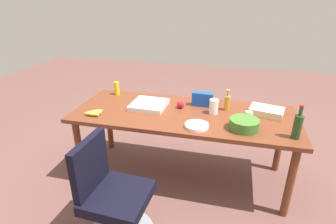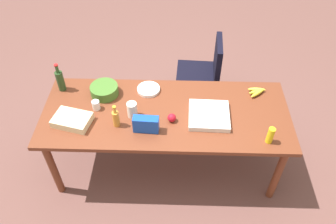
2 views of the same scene
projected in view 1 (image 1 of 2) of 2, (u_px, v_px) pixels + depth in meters
ground_plane at (182, 174)px, 3.09m from camera, size 10.00×10.00×0.00m
conference_table at (183, 119)px, 2.80m from camera, size 2.26×0.90×0.78m
office_chair at (113, 203)px, 2.18m from camera, size 0.56×0.56×0.91m
wine_bottle at (298, 126)px, 2.24m from camera, size 0.09×0.09×0.30m
apple_red at (180, 105)px, 2.86m from camera, size 0.09×0.09×0.08m
pizza_box at (149, 105)px, 2.89m from camera, size 0.37×0.37×0.05m
banana_bunch at (93, 113)px, 2.70m from camera, size 0.17×0.14×0.04m
mayo_jar at (214, 107)px, 2.72m from camera, size 0.09×0.09×0.15m
salad_bowl at (244, 124)px, 2.41m from camera, size 0.31×0.31×0.10m
dressing_bottle at (227, 102)px, 2.79m from camera, size 0.07×0.07×0.23m
sheet_cake at (266, 111)px, 2.71m from camera, size 0.36×0.29×0.07m
chip_bag_blue at (202, 99)px, 2.90m from camera, size 0.22×0.09×0.15m
paper_cup at (249, 116)px, 2.58m from camera, size 0.08×0.08×0.09m
mustard_bottle at (117, 88)px, 3.21m from camera, size 0.06×0.06×0.16m
paper_plate_stack at (197, 126)px, 2.46m from camera, size 0.25×0.25×0.03m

